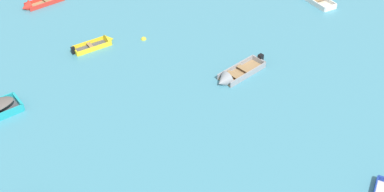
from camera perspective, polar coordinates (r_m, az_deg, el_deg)
name	(u,v)px	position (r m, az deg, el deg)	size (l,w,h in m)	color
rowboat_yellow_near_left	(101,43)	(34.28, -10.88, 6.27)	(3.08, 2.12, 0.87)	#4C4C51
rowboat_grey_far_left	(232,76)	(30.40, 4.87, 2.35)	(3.80, 3.11, 1.09)	#99754C
rowboat_red_cluster_outer	(34,5)	(40.56, -18.42, 10.28)	(3.47, 2.71, 0.98)	#99754C
mooring_buoy_between_boats_left	(144,39)	(34.55, -5.82, 6.77)	(0.39, 0.39, 0.39)	yellow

